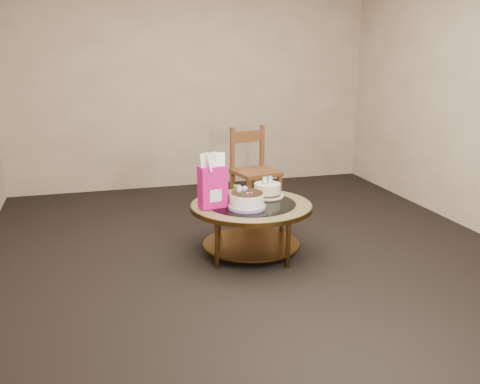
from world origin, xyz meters
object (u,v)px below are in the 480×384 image
object	(u,v)px
cream_cake	(267,190)
gift_bag	(213,181)
coffee_table	(251,212)
decorated_cake	(247,201)
dining_chair	(254,171)

from	to	relation	value
cream_cake	gift_bag	bearing A→B (deg)	-173.10
coffee_table	cream_cake	bearing A→B (deg)	40.11
coffee_table	cream_cake	xyz separation A→B (m)	(0.19, 0.16, 0.14)
coffee_table	gift_bag	bearing A→B (deg)	-177.14
gift_bag	decorated_cake	bearing A→B (deg)	-32.21
cream_cake	gift_bag	world-z (taller)	gift_bag
gift_bag	dining_chair	xyz separation A→B (m)	(0.71, 1.15, -0.21)
cream_cake	gift_bag	distance (m)	0.58
dining_chair	gift_bag	bearing A→B (deg)	-134.20
coffee_table	gift_bag	size ratio (longest dim) A/B	2.31
dining_chair	coffee_table	bearing A→B (deg)	-120.91
coffee_table	decorated_cake	distance (m)	0.20
cream_cake	dining_chair	xyz separation A→B (m)	(0.18, 0.97, -0.05)
decorated_cake	cream_cake	xyz separation A→B (m)	(0.27, 0.29, -0.00)
decorated_cake	gift_bag	xyz separation A→B (m)	(-0.26, 0.10, 0.16)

